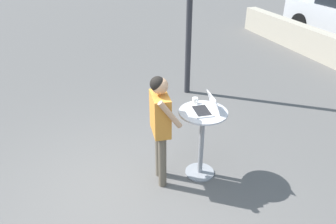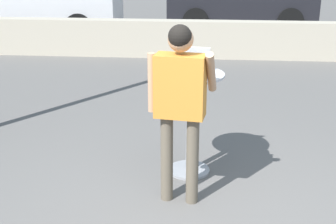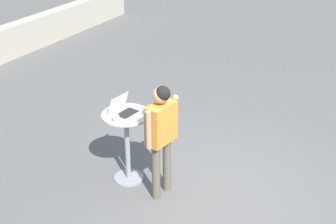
# 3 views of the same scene
# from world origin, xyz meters

# --- Properties ---
(ground_plane) EXTENTS (50.00, 50.00, 0.00)m
(ground_plane) POSITION_xyz_m (0.00, 0.00, 0.00)
(ground_plane) COLOR #5B5956
(cafe_table) EXTENTS (0.66, 0.66, 1.04)m
(cafe_table) POSITION_xyz_m (-0.17, 1.19, 0.68)
(cafe_table) COLOR gray
(cafe_table) RESTS_ON ground_plane
(laptop) EXTENTS (0.37, 0.35, 0.24)m
(laptop) POSITION_xyz_m (-0.16, 1.22, 1.09)
(laptop) COLOR silver
(laptop) RESTS_ON cafe_table
(coffee_mug) EXTENTS (0.11, 0.08, 0.09)m
(coffee_mug) POSITION_xyz_m (-0.40, 1.17, 1.08)
(coffee_mug) COLOR white
(coffee_mug) RESTS_ON cafe_table
(standing_person) EXTENTS (0.59, 0.33, 1.60)m
(standing_person) POSITION_xyz_m (-0.23, 0.61, 1.01)
(standing_person) COLOR brown
(standing_person) RESTS_ON ground_plane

